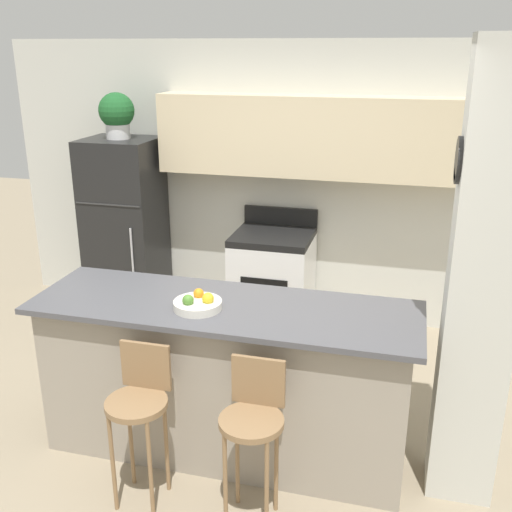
{
  "coord_description": "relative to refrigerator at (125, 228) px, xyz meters",
  "views": [
    {
      "loc": [
        1.02,
        -3.13,
        2.49
      ],
      "look_at": [
        0.0,
        0.76,
        1.07
      ],
      "focal_mm": 42.0,
      "sensor_mm": 36.0,
      "label": 1
    }
  ],
  "objects": [
    {
      "name": "ground_plane",
      "position": [
        1.58,
        -1.85,
        -0.85
      ],
      "size": [
        14.0,
        14.0,
        0.0
      ],
      "primitive_type": "plane",
      "color": "gray"
    },
    {
      "name": "fruit_bowl",
      "position": [
        1.45,
        -1.94,
        0.21
      ],
      "size": [
        0.29,
        0.29,
        0.11
      ],
      "color": "silver",
      "rests_on": "counter_bar"
    },
    {
      "name": "pillar_right",
      "position": [
        3.01,
        -1.83,
        0.43
      ],
      "size": [
        0.38,
        0.32,
        2.55
      ],
      "color": "silver",
      "rests_on": "ground_plane"
    },
    {
      "name": "potted_plant_on_fridge",
      "position": [
        -0.0,
        0.0,
        1.07
      ],
      "size": [
        0.32,
        0.32,
        0.41
      ],
      "color": "silver",
      "rests_on": "refrigerator"
    },
    {
      "name": "refrigerator",
      "position": [
        0.0,
        0.0,
        0.0
      ],
      "size": [
        0.66,
        0.63,
        1.69
      ],
      "color": "black",
      "rests_on": "ground_plane"
    },
    {
      "name": "stove_range",
      "position": [
        1.45,
        -0.01,
        -0.39
      ],
      "size": [
        0.69,
        0.67,
        1.07
      ],
      "color": "white",
      "rests_on": "ground_plane"
    },
    {
      "name": "bar_stool_right",
      "position": [
        1.9,
        -2.38,
        -0.23
      ],
      "size": [
        0.34,
        0.34,
        0.94
      ],
      "color": "olive",
      "rests_on": "ground_plane"
    },
    {
      "name": "wall_back",
      "position": [
        1.67,
        0.28,
        0.63
      ],
      "size": [
        5.6,
        0.38,
        2.55
      ],
      "color": "silver",
      "rests_on": "ground_plane"
    },
    {
      "name": "bar_stool_left",
      "position": [
        1.25,
        -2.38,
        -0.23
      ],
      "size": [
        0.34,
        0.34,
        0.94
      ],
      "color": "olive",
      "rests_on": "ground_plane"
    },
    {
      "name": "counter_bar",
      "position": [
        1.58,
        -1.85,
        -0.33
      ],
      "size": [
        2.35,
        0.74,
        1.02
      ],
      "color": "gray",
      "rests_on": "ground_plane"
    }
  ]
}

